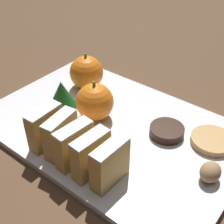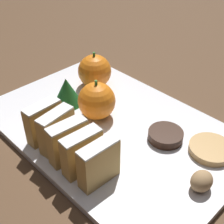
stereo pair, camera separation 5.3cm
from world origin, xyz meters
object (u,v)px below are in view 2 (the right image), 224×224
walnut (202,181)px  chocolate_cookie (166,135)px  orange_near (97,101)px  orange_far (95,71)px

walnut → chocolate_cookie: bearing=64.3°
walnut → chocolate_cookie: size_ratio=0.61×
orange_near → walnut: orange_near is taller
orange_near → chocolate_cookie: size_ratio=1.29×
orange_near → walnut: 0.23m
orange_near → chocolate_cookie: bearing=-72.5°
orange_near → chocolate_cookie: 0.14m
orange_far → chocolate_cookie: (-0.03, -0.21, -0.03)m
orange_near → chocolate_cookie: orange_near is taller
orange_far → chocolate_cookie: orange_far is taller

